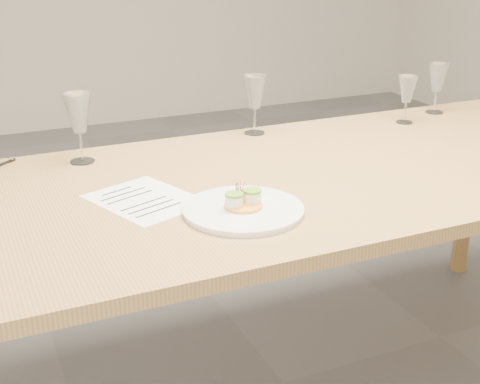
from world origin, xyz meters
name	(u,v)px	position (x,y,z in m)	size (l,w,h in m)	color
ground	(283,383)	(0.00, 0.00, 0.00)	(7.00, 7.00, 0.00)	slate
dining_table	(289,195)	(0.00, 0.00, 0.68)	(2.40, 1.00, 0.75)	#AE834C
dinner_plate	(243,208)	(-0.25, -0.21, 0.76)	(0.31, 0.31, 0.08)	white
recipe_sheet	(145,200)	(-0.45, -0.02, 0.75)	(0.32, 0.35, 0.00)	white
wine_glass_1	(78,114)	(-0.54, 0.36, 0.90)	(0.09, 0.09, 0.22)	white
wine_glass_2	(255,93)	(0.09, 0.43, 0.90)	(0.08, 0.08, 0.21)	white
wine_glass_3	(407,90)	(0.67, 0.33, 0.87)	(0.07, 0.07, 0.18)	white
wine_glass_4	(438,78)	(0.87, 0.40, 0.89)	(0.08, 0.08, 0.20)	white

